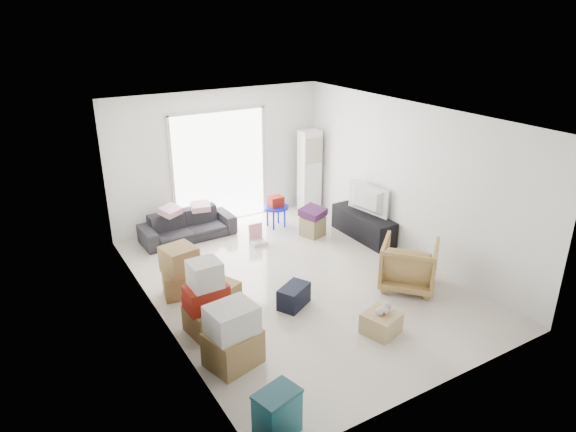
# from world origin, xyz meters

# --- Properties ---
(room_shell) EXTENTS (4.98, 6.48, 3.18)m
(room_shell) POSITION_xyz_m (0.00, 0.00, 1.35)
(room_shell) COLOR beige
(room_shell) RESTS_ON ground
(sliding_door) EXTENTS (2.10, 0.04, 2.33)m
(sliding_door) POSITION_xyz_m (0.00, 2.98, 1.24)
(sliding_door) COLOR white
(sliding_door) RESTS_ON room_shell
(ac_tower) EXTENTS (0.45, 0.30, 1.75)m
(ac_tower) POSITION_xyz_m (1.95, 2.65, 0.88)
(ac_tower) COLOR white
(ac_tower) RESTS_ON room_shell
(tv_console) EXTENTS (0.44, 1.48, 0.49)m
(tv_console) POSITION_xyz_m (2.00, 0.81, 0.25)
(tv_console) COLOR black
(tv_console) RESTS_ON room_shell
(television) EXTENTS (0.70, 1.05, 0.13)m
(television) POSITION_xyz_m (2.00, 0.81, 0.56)
(television) COLOR black
(television) RESTS_ON tv_console
(sofa) EXTENTS (1.80, 0.57, 0.70)m
(sofa) POSITION_xyz_m (-0.93, 2.50, 0.35)
(sofa) COLOR #27272C
(sofa) RESTS_ON room_shell
(pillow_left) EXTENTS (0.53, 0.49, 0.13)m
(pillow_left) POSITION_xyz_m (-1.23, 2.54, 0.76)
(pillow_left) COLOR #F6B3C4
(pillow_left) RESTS_ON sofa
(pillow_right) EXTENTS (0.36, 0.32, 0.11)m
(pillow_right) POSITION_xyz_m (-0.65, 2.47, 0.75)
(pillow_right) COLOR #F6B3C4
(pillow_right) RESTS_ON sofa
(armchair) EXTENTS (1.14, 1.14, 0.86)m
(armchair) POSITION_xyz_m (1.41, -1.06, 0.43)
(armchair) COLOR tan
(armchair) RESTS_ON room_shell
(storage_bins) EXTENTS (0.53, 0.43, 0.53)m
(storage_bins) POSITION_xyz_m (-1.90, -2.67, 0.27)
(storage_bins) COLOR #155562
(storage_bins) RESTS_ON room_shell
(box_stack_a) EXTENTS (0.73, 0.66, 0.82)m
(box_stack_a) POSITION_xyz_m (-1.80, -1.39, 0.39)
(box_stack_a) COLOR olive
(box_stack_a) RESTS_ON room_shell
(box_stack_b) EXTENTS (0.59, 0.59, 1.07)m
(box_stack_b) POSITION_xyz_m (-1.80, -0.58, 0.46)
(box_stack_b) COLOR olive
(box_stack_b) RESTS_ON room_shell
(box_stack_c) EXTENTS (0.61, 0.54, 0.81)m
(box_stack_c) POSITION_xyz_m (-1.77, 0.54, 0.39)
(box_stack_c) COLOR olive
(box_stack_c) RESTS_ON room_shell
(loose_box) EXTENTS (0.58, 0.58, 0.36)m
(loose_box) POSITION_xyz_m (-1.37, -0.06, 0.18)
(loose_box) COLOR olive
(loose_box) RESTS_ON room_shell
(duffel_bag) EXTENTS (0.59, 0.51, 0.33)m
(duffel_bag) POSITION_xyz_m (-0.45, -0.63, 0.16)
(duffel_bag) COLOR black
(duffel_bag) RESTS_ON room_shell
(ottoman) EXTENTS (0.47, 0.47, 0.38)m
(ottoman) POSITION_xyz_m (1.20, 1.38, 0.19)
(ottoman) COLOR #8D7E52
(ottoman) RESTS_ON room_shell
(blanket) EXTENTS (0.54, 0.54, 0.14)m
(blanket) POSITION_xyz_m (1.20, 1.38, 0.45)
(blanket) COLOR #4F1F4F
(blanket) RESTS_ON ottoman
(kids_table) EXTENTS (0.52, 0.52, 0.64)m
(kids_table) POSITION_xyz_m (0.81, 2.12, 0.46)
(kids_table) COLOR #0B14C8
(kids_table) RESTS_ON room_shell
(toy_walker) EXTENTS (0.30, 0.26, 0.39)m
(toy_walker) POSITION_xyz_m (0.10, 1.59, 0.11)
(toy_walker) COLOR silver
(toy_walker) RESTS_ON room_shell
(wood_crate) EXTENTS (0.54, 0.54, 0.29)m
(wood_crate) POSITION_xyz_m (0.21, -1.82, 0.15)
(wood_crate) COLOR tan
(wood_crate) RESTS_ON room_shell
(plush_bunny) EXTENTS (0.28, 0.17, 0.14)m
(plush_bunny) POSITION_xyz_m (0.24, -1.81, 0.35)
(plush_bunny) COLOR #B2ADA8
(plush_bunny) RESTS_ON wood_crate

